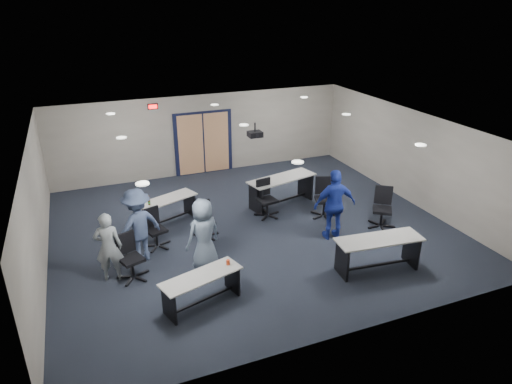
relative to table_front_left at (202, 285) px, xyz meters
name	(u,v)px	position (x,y,z in m)	size (l,w,h in m)	color
floor	(252,228)	(2.09, 2.67, -0.46)	(10.00, 10.00, 0.00)	black
back_wall	(203,135)	(2.09, 7.17, 0.89)	(10.00, 0.04, 2.70)	gray
front_wall	(348,272)	(2.09, -1.83, 0.89)	(10.00, 0.04, 2.70)	gray
left_wall	(36,213)	(-2.91, 2.67, 0.89)	(0.04, 9.00, 2.70)	gray
right_wall	(411,157)	(7.09, 2.67, 0.89)	(0.04, 9.00, 2.70)	gray
ceiling	(251,129)	(2.09, 2.67, 2.24)	(10.00, 9.00, 0.04)	white
double_door	(204,143)	(2.09, 7.13, 0.59)	(2.00, 0.07, 2.20)	black
exit_sign	(153,107)	(0.49, 7.11, 1.99)	(0.32, 0.07, 0.18)	black
ceiling_projector	(255,134)	(2.39, 3.17, 1.95)	(0.35, 0.32, 0.37)	black
ceiling_can_lights	(247,127)	(2.09, 2.92, 2.21)	(6.24, 5.74, 0.02)	white
table_front_left	(202,285)	(0.00, 0.00, 0.00)	(1.73, 0.99, 0.78)	#A8A69E
table_front_right	(378,249)	(3.95, -0.24, 0.08)	(1.99, 0.85, 0.78)	#A8A69E
table_back_left	(166,207)	(0.06, 3.78, 0.03)	(1.82, 1.18, 0.96)	#A8A69E
table_back_right	(282,186)	(3.44, 3.73, 0.11)	(2.17, 1.15, 0.84)	#A8A69E
chair_back_a	(156,229)	(-0.42, 2.59, 0.04)	(0.62, 0.62, 0.99)	black
chair_back_b	(206,220)	(0.83, 2.64, 0.01)	(0.59, 0.59, 0.94)	black
chair_back_c	(267,199)	(2.74, 3.15, 0.07)	(0.66, 0.66, 1.06)	black
chair_back_d	(324,198)	(4.20, 2.55, 0.09)	(0.70, 0.70, 1.11)	black
chair_loose_left	(131,258)	(-1.15, 1.44, 0.06)	(0.65, 0.65, 1.03)	black
chair_loose_right	(382,208)	(5.29, 1.44, 0.09)	(0.68, 0.68, 1.09)	black
person_gray	(108,247)	(-1.58, 1.59, 0.33)	(0.57, 0.38, 1.58)	#90999D
person_plaid	(204,234)	(0.42, 1.30, 0.37)	(0.81, 0.53, 1.66)	slate
person_navy	(335,205)	(3.81, 1.42, 0.45)	(1.07, 0.44, 1.82)	navy
person_back	(138,226)	(-0.87, 2.14, 0.43)	(1.15, 0.66, 1.77)	#3A4969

